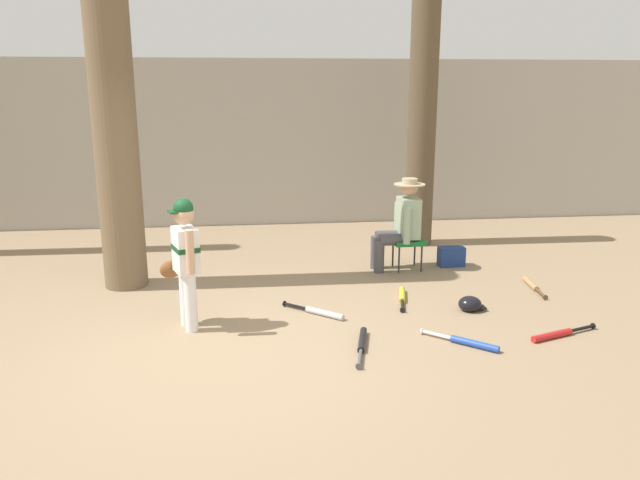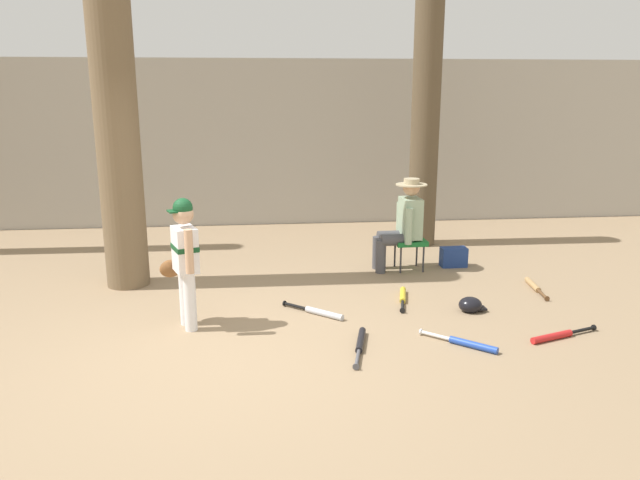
# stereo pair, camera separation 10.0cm
# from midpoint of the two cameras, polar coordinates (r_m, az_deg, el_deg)

# --- Properties ---
(ground_plane) EXTENTS (60.00, 60.00, 0.00)m
(ground_plane) POSITION_cam_midpoint_polar(r_m,az_deg,el_deg) (5.59, -9.19, -10.74)
(ground_plane) COLOR #937A5B
(concrete_back_wall) EXTENTS (18.00, 0.36, 2.79)m
(concrete_back_wall) POSITION_cam_midpoint_polar(r_m,az_deg,el_deg) (10.72, -8.42, 8.89)
(concrete_back_wall) COLOR #ADA89E
(concrete_back_wall) RESTS_ON ground
(tree_near_player) EXTENTS (0.78, 0.78, 5.55)m
(tree_near_player) POSITION_cam_midpoint_polar(r_m,az_deg,el_deg) (7.45, -19.23, 13.66)
(tree_near_player) COLOR brown
(tree_near_player) RESTS_ON ground
(tree_behind_spectator) EXTENTS (0.64, 0.64, 4.29)m
(tree_behind_spectator) POSITION_cam_midpoint_polar(r_m,az_deg,el_deg) (9.24, 9.16, 10.73)
(tree_behind_spectator) COLOR brown
(tree_behind_spectator) RESTS_ON ground
(young_ballplayer) EXTENTS (0.45, 0.56, 1.31)m
(young_ballplayer) POSITION_cam_midpoint_polar(r_m,az_deg,el_deg) (6.08, -12.95, -1.41)
(young_ballplayer) COLOR white
(young_ballplayer) RESTS_ON ground
(folding_stool) EXTENTS (0.41, 0.41, 0.41)m
(folding_stool) POSITION_cam_midpoint_polar(r_m,az_deg,el_deg) (8.06, 7.79, -0.20)
(folding_stool) COLOR #196B2D
(folding_stool) RESTS_ON ground
(seated_spectator) EXTENTS (0.67, 0.53, 1.20)m
(seated_spectator) POSITION_cam_midpoint_polar(r_m,az_deg,el_deg) (7.97, 7.17, 1.70)
(seated_spectator) COLOR #47474C
(seated_spectator) RESTS_ON ground
(handbag_beside_stool) EXTENTS (0.34, 0.19, 0.26)m
(handbag_beside_stool) POSITION_cam_midpoint_polar(r_m,az_deg,el_deg) (8.36, 11.77, -1.51)
(handbag_beside_stool) COLOR navy
(handbag_beside_stool) RESTS_ON ground
(bat_yellow_trainer) EXTENTS (0.23, 0.71, 0.07)m
(bat_yellow_trainer) POSITION_cam_midpoint_polar(r_m,az_deg,el_deg) (6.99, 7.25, -5.22)
(bat_yellow_trainer) COLOR yellow
(bat_yellow_trainer) RESTS_ON ground
(bat_wood_tan) EXTENTS (0.15, 0.72, 0.07)m
(bat_wood_tan) POSITION_cam_midpoint_polar(r_m,az_deg,el_deg) (7.73, 18.78, -4.00)
(bat_wood_tan) COLOR tan
(bat_wood_tan) RESTS_ON ground
(bat_blue_youth) EXTENTS (0.61, 0.56, 0.07)m
(bat_blue_youth) POSITION_cam_midpoint_polar(r_m,az_deg,el_deg) (5.89, 13.14, -9.26)
(bat_blue_youth) COLOR #2347AD
(bat_blue_youth) RESTS_ON ground
(bat_black_composite) EXTENTS (0.25, 0.81, 0.07)m
(bat_black_composite) POSITION_cam_midpoint_polar(r_m,az_deg,el_deg) (5.74, 3.42, -9.51)
(bat_black_composite) COLOR black
(bat_black_composite) RESTS_ON ground
(bat_aluminum_silver) EXTENTS (0.61, 0.55, 0.07)m
(bat_aluminum_silver) POSITION_cam_midpoint_polar(r_m,az_deg,el_deg) (6.47, -0.46, -6.72)
(bat_aluminum_silver) COLOR #B7BCC6
(bat_aluminum_silver) RESTS_ON ground
(bat_red_barrel) EXTENTS (0.77, 0.31, 0.07)m
(bat_red_barrel) POSITION_cam_midpoint_polar(r_m,az_deg,el_deg) (6.32, 20.73, -8.20)
(bat_red_barrel) COLOR red
(bat_red_barrel) RESTS_ON ground
(batting_helmet_black) EXTENTS (0.29, 0.23, 0.17)m
(batting_helmet_black) POSITION_cam_midpoint_polar(r_m,az_deg,el_deg) (6.76, 13.38, -5.82)
(batting_helmet_black) COLOR black
(batting_helmet_black) RESTS_ON ground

